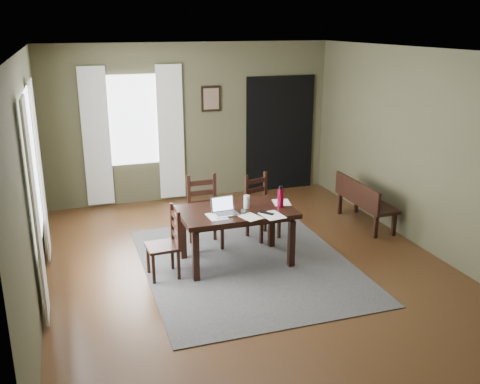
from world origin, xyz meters
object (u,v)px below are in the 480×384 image
object	(u,v)px
dining_table	(236,216)
bench	(363,199)
chair_back_left	(205,213)
laptop	(224,209)
chair_back_right	(261,207)
water_bottle	(281,198)
chair_end	(166,244)

from	to	relation	value
dining_table	bench	world-z (taller)	dining_table
chair_back_left	bench	xyz separation A→B (m)	(2.51, 0.03, -0.06)
bench	laptop	distance (m)	2.61
chair_back_right	bench	xyz separation A→B (m)	(1.66, -0.03, -0.03)
laptop	water_bottle	xyz separation A→B (m)	(0.75, 0.01, 0.07)
laptop	water_bottle	distance (m)	0.76
bench	dining_table	bearing A→B (deg)	107.20
chair_back_left	chair_back_right	distance (m)	0.86
chair_back_left	water_bottle	bearing A→B (deg)	-44.62
dining_table	chair_back_left	xyz separation A→B (m)	(-0.24, 0.68, -0.16)
chair_back_left	chair_back_right	size ratio (longest dim) A/B	1.08
bench	chair_back_right	bearing A→B (deg)	89.13
chair_back_left	water_bottle	xyz separation A→B (m)	(0.81, -0.76, 0.38)
chair_end	water_bottle	xyz separation A→B (m)	(1.50, 0.02, 0.43)
water_bottle	chair_back_right	bearing A→B (deg)	86.91
chair_end	chair_back_right	bearing A→B (deg)	115.24
water_bottle	laptop	bearing A→B (deg)	-179.46
chair_back_right	chair_back_left	bearing A→B (deg)	165.63
chair_end	laptop	xyz separation A→B (m)	(0.75, 0.01, 0.36)
chair_back_left	water_bottle	world-z (taller)	water_bottle
chair_back_right	bench	size ratio (longest dim) A/B	0.73
water_bottle	dining_table	bearing A→B (deg)	171.53
dining_table	chair_end	bearing A→B (deg)	-174.06
chair_end	chair_back_right	size ratio (longest dim) A/B	0.94
dining_table	bench	distance (m)	2.39
laptop	chair_end	bearing A→B (deg)	175.57
chair_back_right	water_bottle	bearing A→B (deg)	-110.87
dining_table	chair_end	size ratio (longest dim) A/B	1.67
chair_end	water_bottle	bearing A→B (deg)	87.72
chair_end	chair_back_right	distance (m)	1.76
laptop	dining_table	bearing A→B (deg)	20.85
bench	water_bottle	size ratio (longest dim) A/B	4.48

